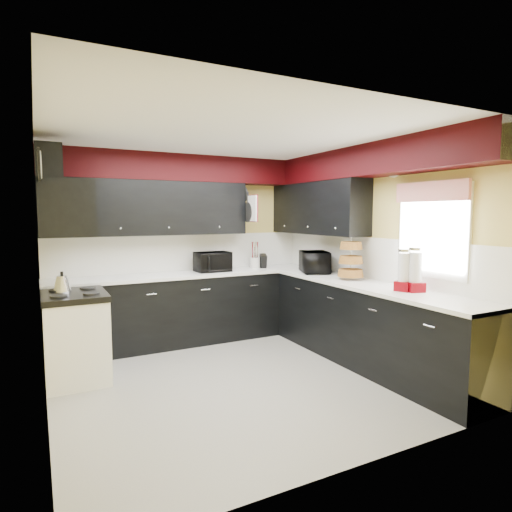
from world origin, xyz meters
The scene contains 35 objects.
ground centered at (0.00, 0.00, 0.00)m, with size 3.60×3.60×0.00m, color gray.
wall_back centered at (0.00, 1.80, 1.25)m, with size 3.60×0.06×2.50m, color #E0C666.
wall_right centered at (1.80, 0.00, 1.25)m, with size 0.06×3.60×2.50m, color #E0C666.
wall_left centered at (-1.80, 0.00, 1.25)m, with size 0.06×3.60×2.50m, color #E0C666.
ceiling centered at (0.00, 0.00, 2.50)m, with size 3.60×3.60×0.06m, color white.
cab_back centered at (0.00, 1.50, 0.45)m, with size 3.60×0.60×0.90m, color black.
cab_right centered at (1.50, -0.30, 0.45)m, with size 0.60×3.00×0.90m, color black.
counter_back centered at (0.00, 1.50, 0.92)m, with size 3.62×0.64×0.04m, color white.
counter_right centered at (1.50, -0.30, 0.92)m, with size 0.64×3.02×0.04m, color white.
splash_back centered at (0.00, 1.79, 1.19)m, with size 3.60×0.02×0.50m, color white.
splash_right centered at (1.79, 0.00, 1.19)m, with size 0.02×3.60×0.50m, color white.
upper_back centered at (-0.50, 1.62, 1.80)m, with size 2.60×0.35×0.70m, color black.
upper_right centered at (1.62, 0.90, 1.80)m, with size 0.35×1.80×0.70m, color black.
soffit_back centered at (0.00, 1.62, 2.33)m, with size 3.60×0.36×0.35m, color black.
soffit_right centered at (1.62, -0.18, 2.33)m, with size 0.36×3.24×0.35m, color black.
stove centered at (-1.50, 0.75, 0.43)m, with size 0.60×0.75×0.86m, color white.
cooktop centered at (-1.50, 0.75, 0.89)m, with size 0.62×0.77×0.06m, color black.
hood centered at (-1.55, 0.75, 1.78)m, with size 0.50×0.78×0.55m, color black.
hood_duct centered at (-1.68, 0.75, 2.20)m, with size 0.24×0.40×0.40m, color black.
window centered at (1.79, -0.90, 1.55)m, with size 0.03×0.86×0.96m, color white, non-canonical shape.
valance centered at (1.73, -0.90, 1.95)m, with size 0.04×0.88×0.20m, color red.
pan_top centered at (0.82, 1.55, 2.00)m, with size 0.03×0.22×0.40m, color black, non-canonical shape.
pan_mid centered at (0.82, 1.42, 1.75)m, with size 0.03×0.28×0.46m, color black, non-canonical shape.
pan_low centered at (0.82, 1.68, 1.72)m, with size 0.03×0.24×0.42m, color black, non-canonical shape.
cut_board centered at (0.83, 1.30, 1.80)m, with size 0.03×0.26×0.35m, color white.
baskets centered at (1.52, 0.05, 1.18)m, with size 0.27×0.27×0.50m, color brown, non-canonical shape.
clock centered at (-1.77, 0.25, 2.15)m, with size 0.03×0.30×0.30m, color black, non-canonical shape.
deco_plate centered at (1.77, -0.35, 2.25)m, with size 0.03×0.24×0.24m, color white, non-canonical shape.
toaster_oven centered at (0.32, 1.48, 1.07)m, with size 0.46×0.38×0.27m, color black.
microwave centered at (1.49, 0.75, 1.08)m, with size 0.51×0.35×0.28m, color black.
utensil_crock centered at (0.99, 1.53, 1.02)m, with size 0.14×0.14×0.15m, color silver.
knife_block centered at (1.10, 1.49, 1.04)m, with size 0.09×0.13×0.20m, color black.
kettle centered at (-1.60, 0.91, 1.00)m, with size 0.18×0.18×0.16m, color #B9BABE, non-canonical shape.
dispenser_a centered at (1.57, -0.89, 1.16)m, with size 0.16×0.16×0.44m, color maroon, non-canonical shape.
dispenser_b centered at (1.50, -0.80, 1.14)m, with size 0.15×0.15×0.41m, color #5F0900, non-canonical shape.
Camera 1 is at (-1.82, -3.95, 1.73)m, focal length 30.00 mm.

